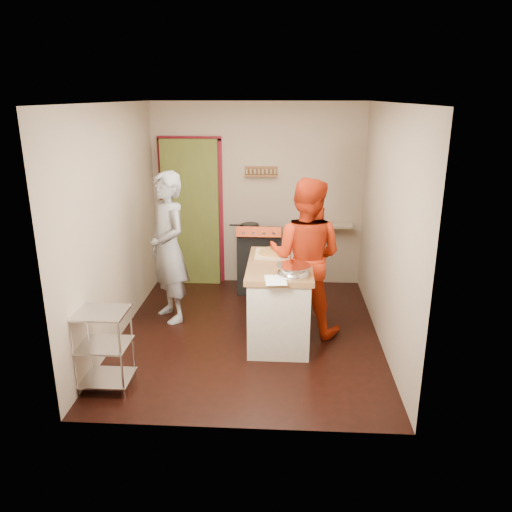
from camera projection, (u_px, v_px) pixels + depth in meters
The scene contains 10 objects.
floor at pixel (249, 334), 5.86m from camera, with size 3.50×3.50×0.00m, color black.
back_wall at pixel (214, 206), 7.24m from camera, with size 3.00×0.44×2.60m.
left_wall at pixel (115, 225), 5.55m from camera, with size 0.04×3.50×2.60m, color tan.
right_wall at pixel (387, 229), 5.38m from camera, with size 0.04×3.50×2.60m, color tan.
ceiling at pixel (248, 102), 5.06m from camera, with size 3.00×3.50×0.02m, color white.
stove at pixel (260, 259), 7.07m from camera, with size 0.60×0.63×1.00m.
wire_shelving at pixel (104, 346), 4.66m from camera, with size 0.48×0.40×0.80m.
island at pixel (280, 298), 5.64m from camera, with size 0.71×1.31×1.22m.
person_stripe at pixel (168, 248), 6.00m from camera, with size 0.67×0.44×1.84m, color #9E9FA3.
person_red at pixel (305, 257), 5.70m from camera, with size 0.88×0.69×1.82m, color #B4280C.
Camera 1 is at (0.39, -5.28, 2.68)m, focal length 35.00 mm.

